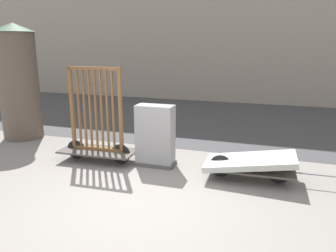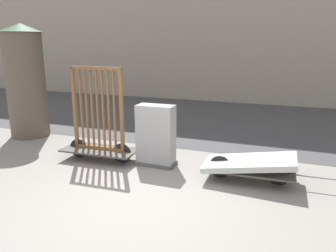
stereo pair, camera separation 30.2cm
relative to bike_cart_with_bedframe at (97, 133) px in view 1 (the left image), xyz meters
The scene contains 6 objects.
ground_plane 2.46m from the bike_cart_with_bedframe, 44.12° to the right, with size 60.00×60.00×0.00m, color gray.
road_strip 5.46m from the bike_cart_with_bedframe, 71.76° to the left, with size 56.00×7.38×0.01m.
bike_cart_with_bedframe is the anchor object (origin of this frame).
bike_cart_with_mattress 3.42m from the bike_cart_with_bedframe, ahead, with size 2.46×0.95×0.58m.
utility_cabinet 1.35m from the bike_cart_with_bedframe, ahead, with size 0.88×0.45×1.36m.
advertising_column 3.42m from the bike_cart_with_bedframe, 160.25° to the left, with size 1.21×1.21×3.20m.
Camera 1 is at (2.08, -4.67, 2.65)m, focal length 35.00 mm.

